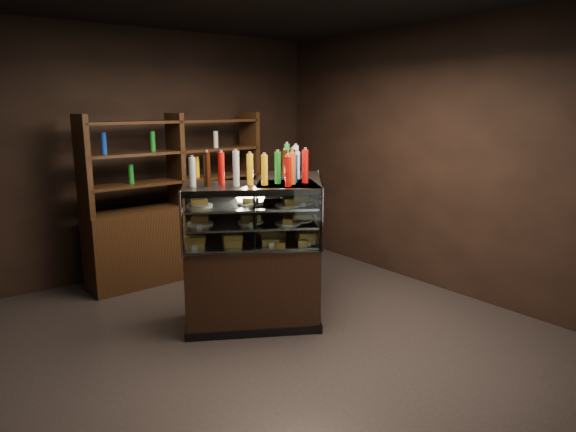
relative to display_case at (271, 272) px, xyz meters
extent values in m
plane|color=black|center=(-0.45, -0.31, -0.47)|extent=(5.00, 5.00, 0.00)
cube|color=black|center=(-0.45, 2.19, 1.03)|extent=(5.00, 0.02, 3.00)
cube|color=black|center=(-0.45, -2.81, 1.03)|extent=(5.00, 0.02, 3.00)
cube|color=black|center=(2.05, -0.31, 1.03)|extent=(0.02, 5.00, 3.00)
cube|color=black|center=(0.27, 0.05, -0.06)|extent=(1.25, 1.35, 0.80)
cube|color=black|center=(0.27, 0.05, -0.43)|extent=(1.29, 1.39, 0.08)
cube|color=black|center=(0.27, 0.05, 0.88)|extent=(1.25, 1.35, 0.06)
cube|color=silver|center=(0.27, 0.05, 0.35)|extent=(1.18, 1.28, 0.02)
cube|color=silver|center=(0.27, 0.05, 0.54)|extent=(1.18, 1.28, 0.02)
cube|color=silver|center=(0.27, 0.05, 0.71)|extent=(1.18, 1.28, 0.02)
cube|color=white|center=(0.51, -0.15, 0.62)|extent=(0.78, 0.96, 0.57)
cylinder|color=silver|center=(0.89, 0.34, 0.62)|extent=(0.03, 0.03, 0.59)
cylinder|color=silver|center=(0.12, -0.62, 0.62)|extent=(0.03, 0.03, 0.59)
cube|color=black|center=(-0.27, -0.05, -0.06)|extent=(1.37, 1.14, 0.80)
cube|color=black|center=(-0.27, -0.05, -0.43)|extent=(1.42, 1.18, 0.08)
cube|color=black|center=(-0.27, -0.05, 0.88)|extent=(1.37, 1.14, 0.06)
cube|color=silver|center=(-0.27, -0.05, 0.35)|extent=(1.31, 1.07, 0.02)
cube|color=silver|center=(-0.27, -0.05, 0.54)|extent=(1.31, 1.07, 0.02)
cube|color=silver|center=(-0.27, -0.05, 0.71)|extent=(1.31, 1.07, 0.02)
cube|color=white|center=(-0.42, -0.33, 0.62)|extent=(1.08, 0.61, 0.57)
cylinder|color=silver|center=(0.12, -0.62, 0.62)|extent=(0.03, 0.03, 0.59)
cylinder|color=silver|center=(-0.95, -0.01, 0.62)|extent=(0.03, 0.03, 0.59)
cube|color=gold|center=(-0.04, -0.37, 0.39)|extent=(0.18, 0.20, 0.06)
cube|color=gold|center=(0.18, -0.10, 0.39)|extent=(0.18, 0.20, 0.06)
cube|color=gold|center=(0.40, 0.17, 0.39)|extent=(0.18, 0.20, 0.06)
cube|color=gold|center=(0.61, 0.44, 0.39)|extent=(0.18, 0.20, 0.06)
cylinder|color=white|center=(-0.03, -0.31, 0.56)|extent=(0.24, 0.24, 0.02)
cube|color=gold|center=(-0.03, -0.31, 0.59)|extent=(0.17, 0.19, 0.05)
cylinder|color=white|center=(0.27, 0.05, 0.56)|extent=(0.24, 0.24, 0.02)
cube|color=gold|center=(0.27, 0.05, 0.59)|extent=(0.17, 0.19, 0.05)
cylinder|color=white|center=(0.56, 0.42, 0.56)|extent=(0.24, 0.24, 0.02)
cube|color=gold|center=(0.56, 0.42, 0.59)|extent=(0.17, 0.19, 0.05)
cylinder|color=white|center=(-0.03, -0.31, 0.73)|extent=(0.24, 0.24, 0.02)
cube|color=gold|center=(-0.03, -0.31, 0.76)|extent=(0.17, 0.19, 0.05)
cylinder|color=white|center=(0.27, 0.05, 0.73)|extent=(0.24, 0.24, 0.02)
cube|color=gold|center=(0.27, 0.05, 0.76)|extent=(0.17, 0.19, 0.05)
cylinder|color=white|center=(0.56, 0.42, 0.73)|extent=(0.24, 0.24, 0.02)
cube|color=gold|center=(0.56, 0.42, 0.76)|extent=(0.17, 0.19, 0.05)
cube|color=gold|center=(-0.73, 0.18, 0.39)|extent=(0.20, 0.17, 0.06)
cube|color=gold|center=(-0.43, 0.01, 0.39)|extent=(0.20, 0.17, 0.06)
cube|color=gold|center=(-0.13, -0.16, 0.39)|extent=(0.20, 0.17, 0.06)
cube|color=gold|center=(0.17, -0.33, 0.39)|extent=(0.20, 0.17, 0.06)
cylinder|color=white|center=(-0.67, 0.18, 0.56)|extent=(0.24, 0.24, 0.02)
cube|color=gold|center=(-0.67, 0.18, 0.59)|extent=(0.19, 0.16, 0.05)
cylinder|color=white|center=(-0.27, -0.05, 0.56)|extent=(0.24, 0.24, 0.02)
cube|color=gold|center=(-0.27, -0.05, 0.59)|extent=(0.19, 0.16, 0.05)
cylinder|color=white|center=(0.14, -0.28, 0.56)|extent=(0.24, 0.24, 0.02)
cube|color=gold|center=(0.14, -0.28, 0.59)|extent=(0.19, 0.16, 0.05)
cylinder|color=white|center=(-0.67, 0.18, 0.73)|extent=(0.24, 0.24, 0.02)
cube|color=gold|center=(-0.67, 0.18, 0.76)|extent=(0.19, 0.16, 0.05)
cylinder|color=white|center=(-0.27, -0.05, 0.73)|extent=(0.24, 0.24, 0.02)
cube|color=gold|center=(-0.27, -0.05, 0.76)|extent=(0.19, 0.16, 0.05)
cylinder|color=white|center=(0.14, -0.28, 0.73)|extent=(0.24, 0.24, 0.02)
cube|color=gold|center=(0.14, -0.28, 0.76)|extent=(0.19, 0.16, 0.05)
cylinder|color=black|center=(-0.06, -0.35, 1.05)|extent=(0.06, 0.06, 0.28)
cylinder|color=silver|center=(-0.06, -0.35, 1.20)|extent=(0.03, 0.03, 0.02)
cylinder|color=#D8590A|center=(0.02, -0.25, 1.05)|extent=(0.06, 0.06, 0.28)
cylinder|color=silver|center=(0.02, -0.25, 1.20)|extent=(0.03, 0.03, 0.02)
cylinder|color=#147223|center=(0.10, -0.15, 1.05)|extent=(0.06, 0.06, 0.28)
cylinder|color=silver|center=(0.10, -0.15, 1.20)|extent=(0.03, 0.03, 0.02)
cylinder|color=#B20C0A|center=(0.18, -0.05, 1.05)|extent=(0.06, 0.06, 0.28)
cylinder|color=silver|center=(0.18, -0.05, 1.20)|extent=(0.03, 0.03, 0.02)
cylinder|color=#0F38B2|center=(0.27, 0.05, 1.05)|extent=(0.06, 0.06, 0.28)
cylinder|color=silver|center=(0.27, 0.05, 1.20)|extent=(0.03, 0.03, 0.02)
cylinder|color=silver|center=(0.35, 0.15, 1.05)|extent=(0.06, 0.06, 0.28)
cylinder|color=silver|center=(0.35, 0.15, 1.20)|extent=(0.03, 0.03, 0.02)
cylinder|color=yellow|center=(0.43, 0.25, 1.05)|extent=(0.06, 0.06, 0.28)
cylinder|color=silver|center=(0.43, 0.25, 1.20)|extent=(0.03, 0.03, 0.02)
cylinder|color=black|center=(0.51, 0.36, 1.05)|extent=(0.06, 0.06, 0.28)
cylinder|color=silver|center=(0.51, 0.36, 1.20)|extent=(0.03, 0.03, 0.02)
cylinder|color=#D8590A|center=(0.59, 0.46, 1.05)|extent=(0.06, 0.06, 0.28)
cylinder|color=silver|center=(0.59, 0.46, 1.20)|extent=(0.03, 0.03, 0.02)
cylinder|color=black|center=(-0.72, 0.21, 1.05)|extent=(0.06, 0.06, 0.28)
cylinder|color=silver|center=(-0.72, 0.21, 1.20)|extent=(0.03, 0.03, 0.02)
cylinder|color=#D8590A|center=(-0.60, 0.14, 1.05)|extent=(0.06, 0.06, 0.28)
cylinder|color=silver|center=(-0.60, 0.14, 1.20)|extent=(0.03, 0.03, 0.02)
cylinder|color=#147223|center=(-0.49, 0.08, 1.05)|extent=(0.06, 0.06, 0.28)
cylinder|color=silver|center=(-0.49, 0.08, 1.20)|extent=(0.03, 0.03, 0.02)
cylinder|color=#B20C0A|center=(-0.38, 0.01, 1.05)|extent=(0.06, 0.06, 0.28)
cylinder|color=silver|center=(-0.38, 0.01, 1.20)|extent=(0.03, 0.03, 0.02)
cylinder|color=#0F38B2|center=(-0.27, -0.05, 1.05)|extent=(0.06, 0.06, 0.28)
cylinder|color=silver|center=(-0.27, -0.05, 1.20)|extent=(0.03, 0.03, 0.02)
cylinder|color=silver|center=(-0.15, -0.11, 1.05)|extent=(0.06, 0.06, 0.28)
cylinder|color=silver|center=(-0.15, -0.11, 1.20)|extent=(0.03, 0.03, 0.02)
cylinder|color=yellow|center=(-0.04, -0.18, 1.05)|extent=(0.06, 0.06, 0.28)
cylinder|color=silver|center=(-0.04, -0.18, 1.20)|extent=(0.03, 0.03, 0.02)
cylinder|color=black|center=(0.07, -0.24, 1.05)|extent=(0.06, 0.06, 0.28)
cylinder|color=silver|center=(0.07, -0.24, 1.20)|extent=(0.03, 0.03, 0.02)
cylinder|color=#D8590A|center=(0.18, -0.30, 1.05)|extent=(0.06, 0.06, 0.28)
cylinder|color=silver|center=(0.18, -0.30, 1.20)|extent=(0.03, 0.03, 0.02)
cylinder|color=black|center=(0.57, 0.43, -0.38)|extent=(0.23, 0.23, 0.17)
cone|color=#185718|center=(0.57, 0.43, -0.05)|extent=(0.35, 0.35, 0.48)
cone|color=#185718|center=(0.57, 0.43, 0.11)|extent=(0.27, 0.27, 0.34)
cube|color=black|center=(-0.16, 1.74, -0.02)|extent=(2.28, 0.54, 0.90)
cube|color=black|center=(-1.25, 1.68, 0.98)|extent=(0.08, 0.38, 1.10)
cube|color=black|center=(-0.16, 1.74, 0.98)|extent=(0.08, 0.38, 1.10)
cube|color=black|center=(0.94, 1.80, 0.98)|extent=(0.08, 0.38, 1.10)
cube|color=black|center=(-0.16, 1.74, 0.73)|extent=(2.23, 0.49, 0.03)
cube|color=black|center=(-0.16, 1.74, 1.08)|extent=(2.23, 0.49, 0.03)
cube|color=black|center=(-0.16, 1.74, 1.43)|extent=(2.23, 0.49, 0.03)
cylinder|color=black|center=(-1.01, 1.70, 0.86)|extent=(0.06, 0.06, 0.22)
cylinder|color=#D8590A|center=(-0.73, 1.71, 0.86)|extent=(0.06, 0.06, 0.22)
cylinder|color=#147223|center=(-0.44, 1.73, 0.86)|extent=(0.06, 0.06, 0.22)
cylinder|color=#B20C0A|center=(-0.16, 1.74, 0.86)|extent=(0.06, 0.06, 0.22)
cylinder|color=#0F38B2|center=(0.13, 1.75, 0.86)|extent=(0.06, 0.06, 0.22)
cylinder|color=silver|center=(0.42, 1.77, 0.86)|extent=(0.06, 0.06, 0.22)
cylinder|color=yellow|center=(0.70, 1.78, 0.86)|extent=(0.06, 0.06, 0.22)
camera|label=1|loc=(-2.83, -3.97, 1.62)|focal=32.00mm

